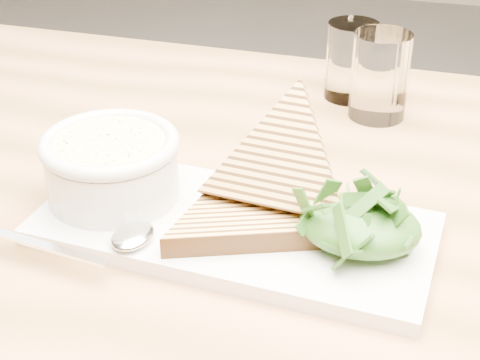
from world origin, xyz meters
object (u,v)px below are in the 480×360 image
(soup_bowl, at_px, (113,173))
(glass_near, at_px, (380,76))
(table_top, at_px, (272,218))
(platter, at_px, (234,229))
(glass_far, at_px, (351,61))

(soup_bowl, xyz_separation_m, glass_near, (0.22, 0.29, 0.01))
(table_top, height_order, glass_near, glass_near)
(platter, xyz_separation_m, glass_near, (0.09, 0.30, 0.05))
(glass_near, distance_m, glass_far, 0.06)
(platter, distance_m, glass_far, 0.35)
(platter, bearing_deg, soup_bowl, 174.48)
(table_top, xyz_separation_m, glass_near, (0.07, 0.23, 0.07))
(soup_bowl, bearing_deg, platter, -5.52)
(platter, distance_m, soup_bowl, 0.13)
(table_top, relative_size, platter, 3.24)
(table_top, bearing_deg, soup_bowl, -159.39)
(platter, bearing_deg, glass_near, 72.43)
(platter, height_order, glass_far, glass_far)
(soup_bowl, relative_size, glass_far, 1.29)
(platter, relative_size, glass_far, 3.71)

